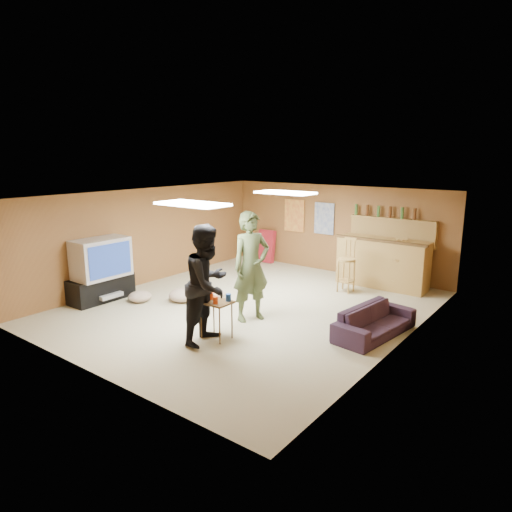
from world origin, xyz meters
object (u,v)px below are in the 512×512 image
Objects in this scene: bar_counter at (382,263)px; sofa at (375,321)px; tv_body at (101,258)px; tray_table at (217,320)px; person_olive at (251,267)px; person_black at (208,284)px.

sofa is (1.03, -2.81, -0.31)m from bar_counter.
bar_counter is 3.01m from sofa.
bar_counter is (4.15, 4.45, -0.35)m from tv_body.
tv_body is 0.66× the size of sofa.
bar_counter reaches higher than sofa.
tv_body is at bearing 115.41° from sofa.
sofa is 2.63m from tray_table.
person_olive is 3.10× the size of tray_table.
tv_body is 5.47m from sofa.
tv_body is 6.09m from bar_counter.
person_olive reaches higher than sofa.
person_olive is 1.20m from person_black.
person_black is (-1.00, -4.66, 0.41)m from bar_counter.
tv_body is 0.55× the size of bar_counter.
person_olive is (-1.07, -3.46, 0.44)m from bar_counter.
person_olive is 1.24m from tray_table.
bar_counter is 1.21× the size of sofa.
person_olive is at bearing -107.16° from bar_counter.
tv_body reaches higher than tray_table.
tv_body is at bearing 179.07° from tray_table.
person_olive reaches higher than tray_table.
person_olive reaches higher than person_black.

